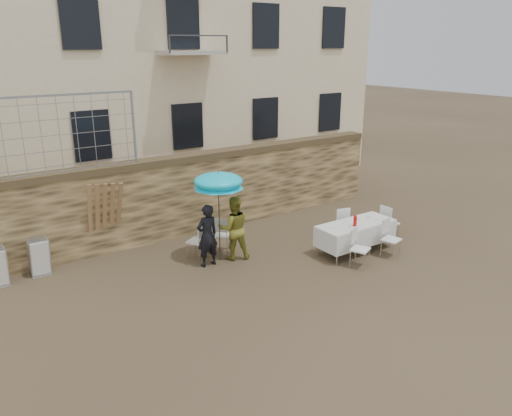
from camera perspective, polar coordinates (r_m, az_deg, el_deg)
ground at (r=10.56m, az=5.10°, el=-10.73°), size 80.00×80.00×0.00m
stone_wall at (r=14.03m, az=-7.87°, el=1.48°), size 13.00×0.50×2.20m
chain_link_fence at (r=12.57m, az=-20.64°, el=7.91°), size 3.20×0.06×1.80m
man_suit at (r=11.92m, az=-5.60°, el=-3.16°), size 0.58×0.40×1.54m
woman_dress at (r=12.27m, az=-2.54°, el=-2.30°), size 0.95×0.85×1.61m
umbrella at (r=11.82m, az=-4.32°, el=2.78°), size 1.22×1.22×2.08m
couple_chair_left at (r=12.48m, az=-6.79°, el=-3.64°), size 0.66×0.66×0.96m
couple_chair_right at (r=12.80m, az=-4.03°, el=-2.99°), size 0.68×0.68×0.96m
banquet_table at (r=12.95m, az=11.36°, el=-1.86°), size 2.10×0.85×0.78m
soda_bottle at (r=12.66m, az=11.25°, el=-1.49°), size 0.09×0.09×0.26m
table_chair_front_left at (r=12.16m, az=11.82°, el=-4.52°), size 0.64×0.64×0.96m
table_chair_front_right at (r=12.93m, az=15.21°, el=-3.39°), size 0.58×0.58×0.96m
table_chair_back at (r=13.70m, az=9.50°, el=-1.75°), size 0.58×0.58×0.96m
table_chair_side at (r=14.09m, az=14.99°, el=-1.57°), size 0.49×0.49×0.96m
chair_stack_right at (r=12.69m, az=-23.70°, el=-4.86°), size 0.46×0.47×0.92m
wood_planks at (r=12.90m, az=-17.15°, el=-1.15°), size 0.70×0.20×2.00m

